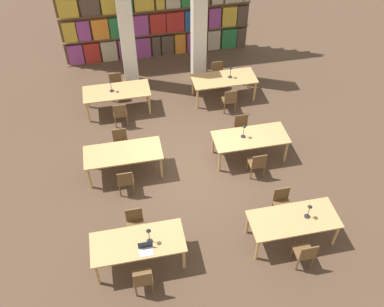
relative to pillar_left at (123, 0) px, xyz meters
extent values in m
plane|color=#4C3828|center=(1.19, -4.35, -3.00)|extent=(40.00, 40.00, 0.00)
cube|color=brown|center=(1.19, 1.60, -2.98)|extent=(6.84, 0.35, 0.03)
cube|color=#84387A|center=(-1.87, 1.56, -2.58)|extent=(0.54, 0.20, 0.79)
cube|color=maroon|center=(-1.27, 1.56, -2.58)|extent=(0.56, 0.20, 0.79)
cube|color=tan|center=(-0.65, 1.56, -2.58)|extent=(0.57, 0.20, 0.79)
cube|color=#84387A|center=(-0.07, 1.56, -2.58)|extent=(0.44, 0.20, 0.79)
cube|color=#84387A|center=(0.54, 1.56, -2.58)|extent=(0.67, 0.20, 0.79)
cube|color=#47382D|center=(1.09, 1.56, -2.58)|extent=(0.29, 0.20, 0.79)
cube|color=#47382D|center=(1.52, 1.56, -2.58)|extent=(0.45, 0.20, 0.79)
cube|color=orange|center=(2.00, 1.56, -2.58)|extent=(0.40, 0.20, 0.79)
cube|color=#84387A|center=(2.40, 1.56, -2.58)|extent=(0.26, 0.20, 0.79)
cube|color=#B7932D|center=(2.79, 1.56, -2.58)|extent=(0.46, 0.20, 0.79)
cube|color=tan|center=(3.30, 1.56, -2.58)|extent=(0.48, 0.20, 0.79)
cube|color=#236B38|center=(3.91, 1.56, -2.58)|extent=(0.57, 0.20, 0.79)
cube|color=#47382D|center=(4.38, 1.56, -2.58)|extent=(0.34, 0.20, 0.79)
cube|color=brown|center=(1.19, 1.60, -2.07)|extent=(6.84, 0.35, 0.03)
cube|color=#B7932D|center=(-1.91, 1.56, -1.68)|extent=(0.46, 0.20, 0.75)
cube|color=#84387A|center=(-1.43, 1.56, -1.68)|extent=(0.44, 0.20, 0.75)
cube|color=orange|center=(-0.84, 1.56, -1.68)|extent=(0.57, 0.20, 0.75)
cube|color=#236B38|center=(-0.19, 1.56, -1.68)|extent=(0.67, 0.20, 0.75)
cube|color=#84387A|center=(0.54, 1.56, -1.68)|extent=(0.64, 0.20, 0.75)
cube|color=maroon|center=(1.20, 1.56, -1.68)|extent=(0.56, 0.20, 0.75)
cube|color=maroon|center=(1.84, 1.56, -1.68)|extent=(0.65, 0.20, 0.75)
cube|color=navy|center=(2.39, 1.56, -1.68)|extent=(0.40, 0.20, 0.75)
cube|color=orange|center=(2.83, 1.56, -1.68)|extent=(0.39, 0.20, 0.75)
cube|color=#84387A|center=(3.31, 1.56, -1.68)|extent=(0.44, 0.20, 0.75)
cube|color=#B7932D|center=(3.87, 1.56, -1.68)|extent=(0.54, 0.20, 0.75)
cube|color=#47382D|center=(4.36, 1.56, -1.68)|extent=(0.39, 0.20, 0.75)
cube|color=brown|center=(1.19, 1.60, -1.15)|extent=(6.84, 0.35, 0.03)
cube|color=#B7932D|center=(-1.80, 1.56, -0.80)|extent=(0.66, 0.20, 0.67)
cube|color=#47382D|center=(-1.07, 1.56, -0.80)|extent=(0.65, 0.20, 0.67)
cube|color=#B7932D|center=(-0.46, 1.56, -0.80)|extent=(0.47, 0.20, 0.67)
cube|color=#236B38|center=(0.08, 1.56, -0.80)|extent=(0.56, 0.20, 0.67)
cube|color=#B7932D|center=(0.77, 1.56, -0.80)|extent=(0.68, 0.20, 0.67)
cube|color=silver|center=(0.00, 0.00, 0.00)|extent=(0.46, 0.46, 6.00)
cube|color=tan|center=(-0.57, -7.19, -2.24)|extent=(2.08, 0.91, 0.04)
cylinder|color=tan|center=(-1.53, -7.57, -2.63)|extent=(0.07, 0.07, 0.74)
cylinder|color=tan|center=(0.40, -7.57, -2.63)|extent=(0.07, 0.07, 0.74)
cylinder|color=tan|center=(-1.53, -6.82, -2.63)|extent=(0.07, 0.07, 0.74)
cylinder|color=tan|center=(0.40, -6.82, -2.63)|extent=(0.07, 0.07, 0.74)
cylinder|color=brown|center=(-0.74, -7.70, -2.80)|extent=(0.04, 0.04, 0.40)
cylinder|color=brown|center=(-0.38, -7.70, -2.80)|extent=(0.04, 0.04, 0.40)
cylinder|color=brown|center=(-0.74, -8.04, -2.80)|extent=(0.04, 0.04, 0.40)
cylinder|color=brown|center=(-0.38, -8.04, -2.80)|extent=(0.04, 0.04, 0.40)
cube|color=brown|center=(-0.56, -7.87, -2.58)|extent=(0.42, 0.40, 0.04)
cube|color=brown|center=(-0.56, -8.05, -2.35)|extent=(0.40, 0.03, 0.42)
cylinder|color=brown|center=(-0.38, -6.69, -2.80)|extent=(0.04, 0.04, 0.40)
cylinder|color=brown|center=(-0.74, -6.69, -2.80)|extent=(0.04, 0.04, 0.40)
cylinder|color=brown|center=(-0.38, -6.35, -2.80)|extent=(0.04, 0.04, 0.40)
cylinder|color=brown|center=(-0.74, -6.35, -2.80)|extent=(0.04, 0.04, 0.40)
cube|color=brown|center=(-0.56, -6.52, -2.58)|extent=(0.42, 0.40, 0.04)
cube|color=brown|center=(-0.56, -6.33, -2.35)|extent=(0.40, 0.03, 0.42)
cylinder|color=#232328|center=(-0.30, -7.23, -2.22)|extent=(0.14, 0.14, 0.01)
cylinder|color=#232328|center=(-0.30, -7.23, -2.02)|extent=(0.02, 0.02, 0.38)
cone|color=#232328|center=(-0.30, -7.23, -1.80)|extent=(0.11, 0.11, 0.07)
cube|color=silver|center=(-0.41, -7.49, -2.22)|extent=(0.32, 0.22, 0.01)
cube|color=black|center=(-0.41, -7.38, -2.11)|extent=(0.32, 0.01, 0.20)
cube|color=tan|center=(3.04, -7.29, -2.24)|extent=(2.08, 0.91, 0.04)
cylinder|color=tan|center=(2.08, -7.67, -2.63)|extent=(0.07, 0.07, 0.74)
cylinder|color=tan|center=(4.00, -7.67, -2.63)|extent=(0.07, 0.07, 0.74)
cylinder|color=tan|center=(2.08, -6.92, -2.63)|extent=(0.07, 0.07, 0.74)
cylinder|color=tan|center=(4.00, -6.92, -2.63)|extent=(0.07, 0.07, 0.74)
cylinder|color=brown|center=(2.89, -7.80, -2.80)|extent=(0.04, 0.04, 0.40)
cylinder|color=brown|center=(3.25, -7.80, -2.80)|extent=(0.04, 0.04, 0.40)
cylinder|color=brown|center=(2.89, -8.14, -2.80)|extent=(0.04, 0.04, 0.40)
cylinder|color=brown|center=(3.25, -8.14, -2.80)|extent=(0.04, 0.04, 0.40)
cube|color=brown|center=(3.07, -7.97, -2.58)|extent=(0.42, 0.40, 0.04)
cube|color=brown|center=(3.07, -8.15, -2.35)|extent=(0.40, 0.03, 0.42)
cylinder|color=brown|center=(3.25, -6.79, -2.80)|extent=(0.04, 0.04, 0.40)
cylinder|color=brown|center=(2.89, -6.79, -2.80)|extent=(0.04, 0.04, 0.40)
cylinder|color=brown|center=(3.25, -6.45, -2.80)|extent=(0.04, 0.04, 0.40)
cylinder|color=brown|center=(2.89, -6.45, -2.80)|extent=(0.04, 0.04, 0.40)
cube|color=brown|center=(3.07, -6.62, -2.58)|extent=(0.42, 0.40, 0.04)
cube|color=brown|center=(3.07, -6.43, -2.35)|extent=(0.40, 0.03, 0.42)
cylinder|color=#232328|center=(3.36, -7.29, -2.22)|extent=(0.14, 0.14, 0.01)
cylinder|color=#232328|center=(3.36, -7.29, -2.04)|extent=(0.02, 0.02, 0.34)
cone|color=#232328|center=(3.36, -7.29, -1.83)|extent=(0.11, 0.11, 0.07)
cube|color=tan|center=(-0.63, -4.29, -2.24)|extent=(2.08, 0.91, 0.04)
cylinder|color=tan|center=(-1.59, -4.67, -2.63)|extent=(0.07, 0.07, 0.74)
cylinder|color=tan|center=(0.33, -4.67, -2.63)|extent=(0.07, 0.07, 0.74)
cylinder|color=tan|center=(-1.59, -3.92, -2.63)|extent=(0.07, 0.07, 0.74)
cylinder|color=tan|center=(0.33, -3.92, -2.63)|extent=(0.07, 0.07, 0.74)
cylinder|color=brown|center=(-0.84, -4.80, -2.80)|extent=(0.04, 0.04, 0.40)
cylinder|color=brown|center=(-0.48, -4.80, -2.80)|extent=(0.04, 0.04, 0.40)
cylinder|color=brown|center=(-0.84, -5.14, -2.80)|extent=(0.04, 0.04, 0.40)
cylinder|color=brown|center=(-0.48, -5.14, -2.80)|extent=(0.04, 0.04, 0.40)
cube|color=brown|center=(-0.66, -4.97, -2.58)|extent=(0.42, 0.40, 0.04)
cube|color=brown|center=(-0.66, -5.15, -2.35)|extent=(0.40, 0.03, 0.42)
cylinder|color=brown|center=(-0.48, -3.79, -2.80)|extent=(0.04, 0.04, 0.40)
cylinder|color=brown|center=(-0.84, -3.79, -2.80)|extent=(0.04, 0.04, 0.40)
cylinder|color=brown|center=(-0.48, -3.45, -2.80)|extent=(0.04, 0.04, 0.40)
cylinder|color=brown|center=(-0.84, -3.45, -2.80)|extent=(0.04, 0.04, 0.40)
cube|color=brown|center=(-0.66, -3.62, -2.58)|extent=(0.42, 0.40, 0.04)
cube|color=brown|center=(-0.66, -3.43, -2.35)|extent=(0.40, 0.03, 0.42)
cube|color=tan|center=(2.90, -4.39, -2.24)|extent=(2.08, 0.91, 0.04)
cylinder|color=tan|center=(1.94, -4.77, -2.63)|extent=(0.07, 0.07, 0.74)
cylinder|color=tan|center=(3.86, -4.77, -2.63)|extent=(0.07, 0.07, 0.74)
cylinder|color=tan|center=(1.94, -4.02, -2.63)|extent=(0.07, 0.07, 0.74)
cylinder|color=tan|center=(3.86, -4.02, -2.63)|extent=(0.07, 0.07, 0.74)
cylinder|color=brown|center=(2.71, -4.90, -2.80)|extent=(0.04, 0.04, 0.40)
cylinder|color=brown|center=(3.07, -4.90, -2.80)|extent=(0.04, 0.04, 0.40)
cylinder|color=brown|center=(2.71, -5.24, -2.80)|extent=(0.04, 0.04, 0.40)
cylinder|color=brown|center=(3.07, -5.24, -2.80)|extent=(0.04, 0.04, 0.40)
cube|color=brown|center=(2.89, -5.07, -2.58)|extent=(0.42, 0.40, 0.04)
cube|color=brown|center=(2.89, -5.25, -2.35)|extent=(0.40, 0.03, 0.42)
cylinder|color=brown|center=(3.07, -3.89, -2.80)|extent=(0.04, 0.04, 0.40)
cylinder|color=brown|center=(2.71, -3.89, -2.80)|extent=(0.04, 0.04, 0.40)
cylinder|color=brown|center=(3.07, -3.55, -2.80)|extent=(0.04, 0.04, 0.40)
cylinder|color=brown|center=(2.71, -3.55, -2.80)|extent=(0.04, 0.04, 0.40)
cube|color=brown|center=(2.89, -3.72, -2.58)|extent=(0.42, 0.40, 0.04)
cube|color=brown|center=(2.89, -3.53, -2.35)|extent=(0.40, 0.03, 0.42)
cylinder|color=#232328|center=(2.69, -4.34, -2.22)|extent=(0.14, 0.14, 0.01)
cylinder|color=#232328|center=(2.69, -4.34, -2.03)|extent=(0.02, 0.02, 0.35)
cone|color=#232328|center=(2.69, -4.34, -1.82)|extent=(0.11, 0.11, 0.07)
cube|color=tan|center=(-0.58, -1.49, -2.24)|extent=(2.08, 0.91, 0.04)
cylinder|color=tan|center=(-1.54, -1.86, -2.63)|extent=(0.07, 0.07, 0.74)
cylinder|color=tan|center=(0.38, -1.86, -2.63)|extent=(0.07, 0.07, 0.74)
cylinder|color=tan|center=(-1.54, -1.11, -2.63)|extent=(0.07, 0.07, 0.74)
cylinder|color=tan|center=(0.38, -1.11, -2.63)|extent=(0.07, 0.07, 0.74)
cylinder|color=brown|center=(-0.75, -1.99, -2.80)|extent=(0.04, 0.04, 0.40)
cylinder|color=brown|center=(-0.39, -1.99, -2.80)|extent=(0.04, 0.04, 0.40)
cylinder|color=brown|center=(-0.75, -2.33, -2.80)|extent=(0.04, 0.04, 0.40)
cylinder|color=brown|center=(-0.39, -2.33, -2.80)|extent=(0.04, 0.04, 0.40)
cube|color=brown|center=(-0.57, -2.16, -2.58)|extent=(0.42, 0.40, 0.04)
cube|color=brown|center=(-0.57, -2.35, -2.35)|extent=(0.40, 0.03, 0.42)
cylinder|color=brown|center=(-0.39, -0.98, -2.80)|extent=(0.04, 0.04, 0.40)
cylinder|color=brown|center=(-0.75, -0.98, -2.80)|extent=(0.04, 0.04, 0.40)
cylinder|color=brown|center=(-0.39, -0.64, -2.80)|extent=(0.04, 0.04, 0.40)
cylinder|color=brown|center=(-0.75, -0.64, -2.80)|extent=(0.04, 0.04, 0.40)
cube|color=brown|center=(-0.57, -0.81, -2.58)|extent=(0.42, 0.40, 0.04)
cube|color=brown|center=(-0.57, -0.63, -2.35)|extent=(0.40, 0.03, 0.42)
cylinder|color=#232328|center=(-0.72, -1.47, -2.22)|extent=(0.14, 0.14, 0.01)
cylinder|color=#232328|center=(-0.72, -1.47, -2.05)|extent=(0.02, 0.02, 0.33)
cone|color=#232328|center=(-0.72, -1.47, -1.85)|extent=(0.11, 0.11, 0.07)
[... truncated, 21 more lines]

